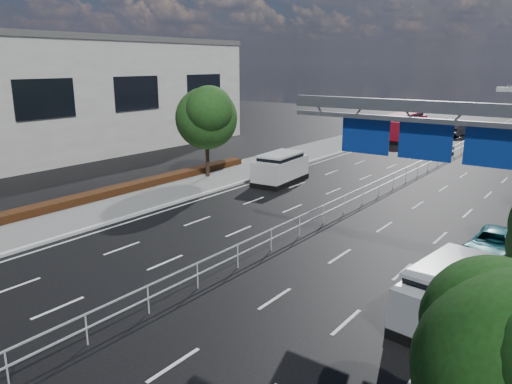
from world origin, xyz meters
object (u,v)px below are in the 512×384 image
Objects in this scene: overhead_gantry at (445,135)px; parked_car_teal at (496,245)px; red_bus at (404,126)px; silver_minivan at (452,293)px; white_minivan at (281,168)px; near_car_dark at (458,128)px; near_car_silver at (443,147)px.

overhead_gantry is 6.31m from parked_car_teal.
red_bus reaches higher than silver_minivan.
red_bus is at bearing 86.73° from white_minivan.
white_minivan is 25.14m from red_bus.
near_car_dark is 39.64m from parked_car_teal.
white_minivan is 0.98× the size of near_car_dark.
red_bus is 1.92× the size of near_car_dark.
red_bus reaches higher than white_minivan.
near_car_silver is at bearing 113.91° from silver_minivan.
red_bus is at bearing 119.57° from silver_minivan.
near_car_silver is (5.84, 18.00, -0.34)m from white_minivan.
near_car_dark is (4.03, 6.39, -0.66)m from red_bus.
red_bus is 9.61m from near_car_silver.
white_minivan is 1.00× the size of silver_minivan.
near_car_silver is at bearing 105.70° from overhead_gantry.
red_bus is 7.58m from near_car_dark.
overhead_gantry is 17.49m from white_minivan.
red_bus is at bearing 120.10° from parked_car_teal.
white_minivan is at bearing 160.86° from parked_car_teal.
overhead_gantry is at bearing -40.43° from white_minivan.
near_car_dark reaches higher than near_car_silver.
parked_car_teal is at bearing 96.62° from silver_minivan.
near_car_dark is at bearing -87.79° from near_car_silver.
near_car_silver is 0.80× the size of near_car_dark.
parked_car_teal is at bearing 103.41° from near_car_silver.
white_minivan is at bearing 64.33° from near_car_silver.
silver_minivan is (15.75, -38.00, -0.52)m from red_bus.
overhead_gantry is 1.06× the size of red_bus.
near_car_silver is (6.40, -7.13, -0.81)m from red_bus.
red_bus reaches higher than parked_car_teal.
red_bus is 1.94× the size of silver_minivan.
white_minivan is at bearing 144.13° from overhead_gantry.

